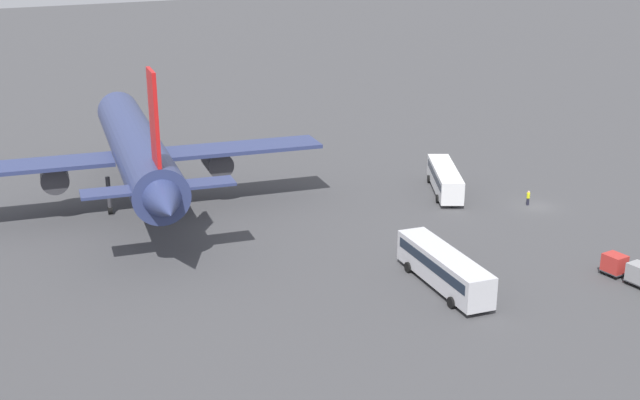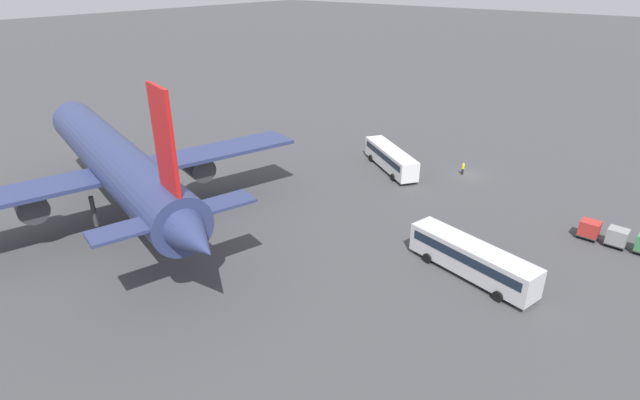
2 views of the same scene
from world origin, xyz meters
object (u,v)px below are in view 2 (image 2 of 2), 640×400
(shuttle_bus_far, at_px, (472,258))
(cargo_cart_grey, at_px, (617,237))
(worker_person, at_px, (463,169))
(airplane, at_px, (116,163))
(shuttle_bus_near, at_px, (391,157))
(cargo_cart_red, at_px, (589,229))

(shuttle_bus_far, bearing_deg, cargo_cart_grey, -110.06)
(shuttle_bus_far, bearing_deg, worker_person, -51.05)
(cargo_cart_grey, bearing_deg, shuttle_bus_far, 56.59)
(airplane, height_order, shuttle_bus_near, airplane)
(cargo_cart_red, bearing_deg, shuttle_bus_far, 64.59)
(cargo_cart_grey, bearing_deg, airplane, 31.91)
(shuttle_bus_near, relative_size, shuttle_bus_far, 0.91)
(airplane, height_order, cargo_cart_grey, airplane)
(shuttle_bus_near, bearing_deg, airplane, 98.65)
(airplane, height_order, cargo_cart_red, airplane)
(worker_person, height_order, cargo_cart_grey, cargo_cart_grey)
(airplane, relative_size, cargo_cart_red, 23.66)
(worker_person, xyz_separation_m, cargo_cart_red, (-18.37, 8.93, 0.32))
(shuttle_bus_near, bearing_deg, shuttle_bus_far, 171.48)
(shuttle_bus_near, height_order, cargo_cart_grey, shuttle_bus_near)
(cargo_cart_red, bearing_deg, shuttle_bus_near, -8.60)
(shuttle_bus_near, distance_m, shuttle_bus_far, 27.79)
(airplane, bearing_deg, shuttle_bus_near, -100.55)
(airplane, height_order, worker_person, airplane)
(shuttle_bus_far, bearing_deg, cargo_cart_red, -102.06)
(worker_person, height_order, cargo_cart_red, cargo_cart_red)
(shuttle_bus_near, height_order, shuttle_bus_far, shuttle_bus_far)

